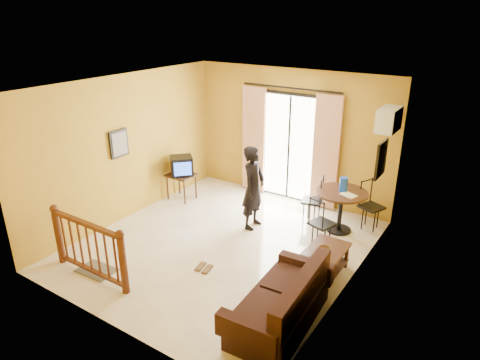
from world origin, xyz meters
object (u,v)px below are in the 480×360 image
Objects in this scene: television at (182,166)px; dining_table at (341,200)px; sofa at (283,305)px; standing_person at (253,188)px; coffee_table at (323,260)px.

dining_table is (3.38, 0.51, -0.15)m from television.
dining_table is 0.54× the size of sofa.
sofa is at bearing -79.13° from television.
standing_person reaches higher than television.
dining_table reaches higher than coffee_table.
dining_table is at bearing 93.28° from sofa.
television reaches higher than sofa.
standing_person reaches higher than coffee_table.
standing_person reaches higher than dining_table.
coffee_table is 2.02m from standing_person.
coffee_table is at bearing 86.73° from sofa.
sofa is (0.34, -2.89, -0.32)m from dining_table.
dining_table is 2.93m from sofa.
television is 0.34× the size of sofa.
standing_person is (-1.78, 2.14, 0.49)m from sofa.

